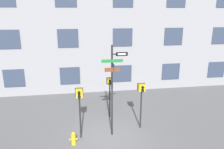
% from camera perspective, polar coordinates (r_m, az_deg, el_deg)
% --- Properties ---
extents(ground_plane, '(60.00, 60.00, 0.00)m').
position_cam_1_polar(ground_plane, '(11.33, -0.95, -16.33)').
color(ground_plane, '#515154').
extents(street_sign_pole, '(1.25, 0.74, 4.61)m').
position_cam_1_polar(street_sign_pole, '(10.48, 0.29, -2.56)').
color(street_sign_pole, black).
rests_on(street_sign_pole, ground_plane).
extents(pedestrian_signal_left, '(0.38, 0.40, 2.59)m').
position_cam_1_polar(pedestrian_signal_left, '(10.56, -8.51, -6.53)').
color(pedestrian_signal_left, black).
rests_on(pedestrian_signal_left, ground_plane).
extents(pedestrian_signal_right, '(0.41, 0.40, 2.50)m').
position_cam_1_polar(pedestrian_signal_right, '(11.48, 7.71, -4.97)').
color(pedestrian_signal_right, black).
rests_on(pedestrian_signal_right, ground_plane).
extents(pedestrian_signal_across, '(0.35, 0.40, 2.42)m').
position_cam_1_polar(pedestrian_signal_across, '(12.62, -0.57, -3.34)').
color(pedestrian_signal_across, black).
rests_on(pedestrian_signal_across, ground_plane).
extents(fire_hydrant, '(0.38, 0.22, 0.65)m').
position_cam_1_polar(fire_hydrant, '(10.88, -10.05, -16.16)').
color(fire_hydrant, gold).
rests_on(fire_hydrant, ground_plane).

